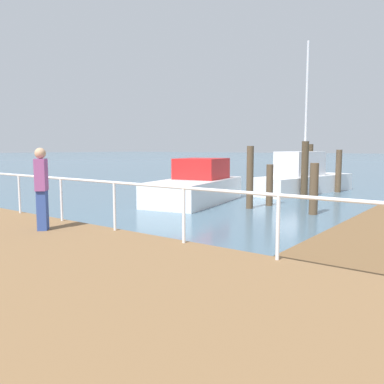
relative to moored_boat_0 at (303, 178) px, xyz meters
The scene contains 11 objects.
ground_plane 11.99m from the moored_boat_0, 144.53° to the left, with size 300.00×300.00×0.00m, color slate.
boardwalk_railing 13.20m from the moored_boat_0, 167.86° to the right, with size 0.06×26.90×1.08m.
dock_piling_0 4.95m from the moored_boat_0, behind, with size 0.26×0.26×1.57m, color brown.
dock_piling_1 6.02m from the moored_boat_0, behind, with size 0.25×0.25×2.26m, color brown.
dock_piling_2 2.24m from the moored_boat_0, 12.36° to the left, with size 0.28×0.28×2.38m, color #473826.
dock_piling_3 1.99m from the moored_boat_0, 156.53° to the right, with size 0.31×0.31×2.48m, color #473826.
dock_piling_4 6.51m from the moored_boat_0, 155.36° to the right, with size 0.28×0.28×1.70m, color brown.
dock_piling_5 1.91m from the moored_boat_0, 42.21° to the right, with size 0.29×0.29×2.10m, color brown.
moored_boat_0 is the anchor object (origin of this frame).
moored_boat_1 6.23m from the moored_boat_0, 159.86° to the left, with size 5.38×3.12×1.76m.
pedestrian_0 13.84m from the moored_boat_0, behind, with size 0.41×0.41×1.80m.
Camera 1 is at (-9.00, 5.67, 2.20)m, focal length 37.43 mm.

